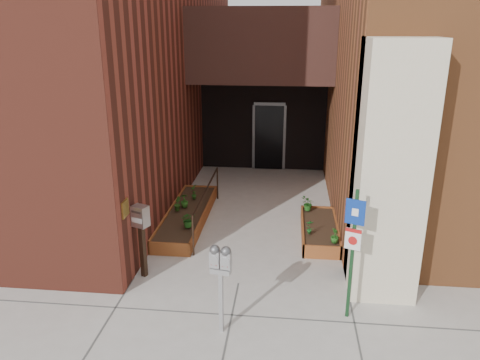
% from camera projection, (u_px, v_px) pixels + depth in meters
% --- Properties ---
extents(ground, '(80.00, 80.00, 0.00)m').
position_uv_depth(ground, '(238.00, 283.00, 8.70)').
color(ground, '#9E9991').
rests_on(ground, ground).
extents(architecture, '(20.00, 14.60, 10.00)m').
position_uv_depth(architecture, '(258.00, 9.00, 13.61)').
color(architecture, maroon).
rests_on(architecture, ground).
extents(planter_left, '(0.90, 3.60, 0.30)m').
position_uv_depth(planter_left, '(187.00, 216.00, 11.36)').
color(planter_left, brown).
rests_on(planter_left, ground).
extents(planter_right, '(0.80, 2.20, 0.30)m').
position_uv_depth(planter_right, '(319.00, 231.00, 10.57)').
color(planter_right, brown).
rests_on(planter_right, ground).
extents(handrail, '(0.04, 3.34, 0.90)m').
position_uv_depth(handrail, '(207.00, 194.00, 11.06)').
color(handrail, black).
rests_on(handrail, ground).
extents(parking_meter, '(0.34, 0.18, 1.49)m').
position_uv_depth(parking_meter, '(221.00, 266.00, 7.00)').
color(parking_meter, '#A5A5A7').
rests_on(parking_meter, ground).
extents(sign_post, '(0.29, 0.14, 2.22)m').
position_uv_depth(sign_post, '(353.00, 242.00, 7.29)').
color(sign_post, '#13361B').
rests_on(sign_post, ground).
extents(payment_dropbox, '(0.34, 0.30, 1.44)m').
position_uv_depth(payment_dropbox, '(141.00, 226.00, 8.64)').
color(payment_dropbox, black).
rests_on(payment_dropbox, ground).
extents(shrub_left_a, '(0.42, 0.42, 0.36)m').
position_uv_depth(shrub_left_a, '(188.00, 219.00, 10.32)').
color(shrub_left_a, '#205819').
rests_on(shrub_left_a, planter_left).
extents(shrub_left_b, '(0.22, 0.22, 0.34)m').
position_uv_depth(shrub_left_b, '(177.00, 204.00, 11.23)').
color(shrub_left_b, '#255017').
rests_on(shrub_left_b, planter_left).
extents(shrub_left_c, '(0.25, 0.25, 0.34)m').
position_uv_depth(shrub_left_c, '(184.00, 200.00, 11.44)').
color(shrub_left_c, '#265C1A').
rests_on(shrub_left_c, planter_left).
extents(shrub_left_d, '(0.25, 0.25, 0.39)m').
position_uv_depth(shrub_left_d, '(194.00, 192.00, 11.95)').
color(shrub_left_d, '#1F5117').
rests_on(shrub_left_d, planter_left).
extents(shrub_right_a, '(0.22, 0.22, 0.31)m').
position_uv_depth(shrub_right_a, '(335.00, 236.00, 9.59)').
color(shrub_right_a, '#205418').
rests_on(shrub_right_a, planter_right).
extents(shrub_right_b, '(0.18, 0.18, 0.32)m').
position_uv_depth(shrub_right_b, '(310.00, 227.00, 9.99)').
color(shrub_right_b, '#1A5C1F').
rests_on(shrub_right_b, planter_right).
extents(shrub_right_c, '(0.42, 0.42, 0.34)m').
position_uv_depth(shrub_right_c, '(308.00, 204.00, 11.23)').
color(shrub_right_c, '#1F5819').
rests_on(shrub_right_c, planter_right).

